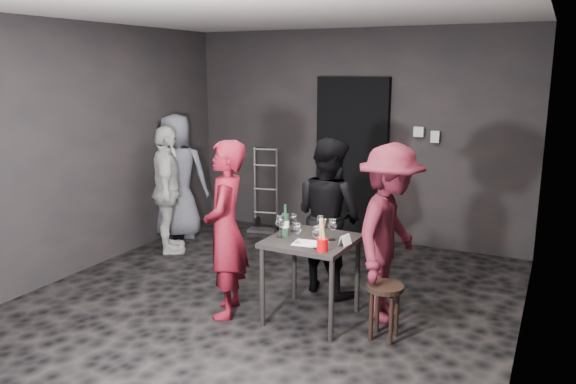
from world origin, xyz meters
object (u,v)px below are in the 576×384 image
at_px(woman_black, 329,213).
at_px(man_maroon, 390,228).
at_px(tasting_table, 312,249).
at_px(bystander_grey, 177,171).
at_px(hand_truck, 265,215).
at_px(stool, 385,297).
at_px(wine_bottle, 285,224).
at_px(server_red, 225,224).
at_px(bystander_cream, 167,189).
at_px(breadstick_cup, 322,236).

distance_m(woman_black, man_maroon, 0.81).
bearing_deg(tasting_table, bystander_grey, 149.54).
distance_m(hand_truck, woman_black, 2.36).
relative_size(tasting_table, woman_black, 0.46).
bearing_deg(tasting_table, hand_truck, 126.72).
bearing_deg(stool, wine_bottle, 176.78).
bearing_deg(bystander_grey, server_red, 112.18).
bearing_deg(server_red, hand_truck, 178.96).
bearing_deg(stool, hand_truck, 135.36).
bearing_deg(bystander_cream, man_maroon, -140.01).
xyz_separation_m(man_maroon, breadstick_cup, (-0.39, -0.60, 0.04)).
xyz_separation_m(hand_truck, server_red, (0.99, -2.55, 0.64)).
xyz_separation_m(bystander_cream, bystander_grey, (-0.29, 0.58, 0.10)).
bearing_deg(breadstick_cup, tasting_table, 128.23).
xyz_separation_m(hand_truck, wine_bottle, (1.48, -2.34, 0.65)).
xyz_separation_m(woman_black, man_maroon, (0.72, -0.36, 0.03)).
height_order(server_red, woman_black, server_red).
height_order(hand_truck, breadstick_cup, hand_truck).
distance_m(hand_truck, stool, 3.40).
bearing_deg(breadstick_cup, man_maroon, 57.06).
distance_m(stool, breadstick_cup, 0.73).
distance_m(server_red, bystander_grey, 2.57).
height_order(wine_bottle, breadstick_cup, breadstick_cup).
bearing_deg(server_red, woman_black, 124.18).
height_order(bystander_grey, wine_bottle, bystander_grey).
relative_size(tasting_table, bystander_grey, 0.42).
bearing_deg(hand_truck, stool, -58.07).
distance_m(bystander_grey, wine_bottle, 2.83).
xyz_separation_m(wine_bottle, breadstick_cup, (0.46, -0.25, 0.02)).
distance_m(server_red, wine_bottle, 0.53).
bearing_deg(wine_bottle, tasting_table, 5.67).
xyz_separation_m(server_red, man_maroon, (1.34, 0.56, -0.02)).
height_order(stool, breadstick_cup, breadstick_cup).
distance_m(woman_black, breadstick_cup, 1.02).
bearing_deg(woman_black, server_red, 78.26).
bearing_deg(server_red, man_maroon, 90.49).
height_order(man_maroon, bystander_cream, man_maroon).
bearing_deg(wine_bottle, bystander_grey, 146.60).
bearing_deg(bystander_cream, tasting_table, -150.24).
bearing_deg(hand_truck, server_red, -82.21).
height_order(server_red, man_maroon, server_red).
relative_size(man_maroon, bystander_grey, 0.93).
xyz_separation_m(tasting_table, server_red, (-0.74, -0.23, 0.20)).
distance_m(hand_truck, wine_bottle, 2.84).
xyz_separation_m(bystander_cream, breadstick_cup, (2.53, -1.22, 0.09)).
bearing_deg(server_red, wine_bottle, 90.88).
bearing_deg(breadstick_cup, hand_truck, 126.88).
xyz_separation_m(bystander_cream, wine_bottle, (2.07, -0.98, 0.07)).
height_order(woman_black, man_maroon, man_maroon).
distance_m(man_maroon, wine_bottle, 0.92).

